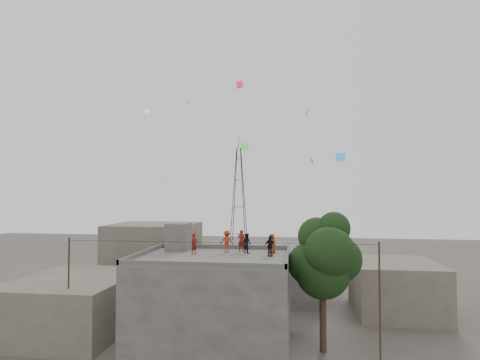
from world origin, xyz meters
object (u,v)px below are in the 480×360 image
object	(u,v)px
stair_head_box	(179,237)
tree	(325,257)
person_dark_adult	(270,246)
transmission_tower	(239,201)
person_red_adult	(241,241)

from	to	relation	value
stair_head_box	tree	world-z (taller)	tree
person_dark_adult	transmission_tower	bearing A→B (deg)	67.40
stair_head_box	tree	size ratio (longest dim) A/B	0.22
stair_head_box	person_red_adult	size ratio (longest dim) A/B	1.27
tree	transmission_tower	distance (m)	41.12
person_red_adult	stair_head_box	bearing A→B (deg)	10.69
stair_head_box	person_red_adult	world-z (taller)	stair_head_box
transmission_tower	person_dark_adult	bearing A→B (deg)	-78.90
transmission_tower	person_red_adult	size ratio (longest dim) A/B	12.71
person_red_adult	person_dark_adult	world-z (taller)	person_red_adult
transmission_tower	person_dark_adult	world-z (taller)	transmission_tower
person_red_adult	person_dark_adult	xyz separation A→B (m)	(2.20, -2.05, -0.09)
transmission_tower	tree	bearing A→B (deg)	-73.91
transmission_tower	stair_head_box	bearing A→B (deg)	-88.77
tree	person_red_adult	size ratio (longest dim) A/B	5.78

